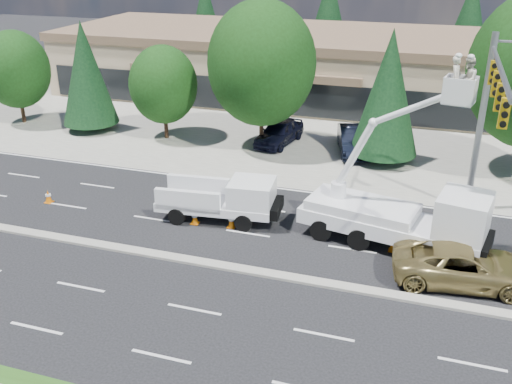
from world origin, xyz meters
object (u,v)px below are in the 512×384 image
(signal_mast, at_px, (488,107))
(utility_pickup, at_px, (224,203))
(bucket_truck, at_px, (407,211))
(minivan, at_px, (464,266))

(signal_mast, height_order, utility_pickup, signal_mast)
(utility_pickup, bearing_deg, signal_mast, 7.63)
(utility_pickup, xyz_separation_m, bucket_truck, (8.75, -0.19, 0.98))
(signal_mast, distance_m, utility_pickup, 13.00)
(minivan, bearing_deg, bucket_truck, 42.25)
(bucket_truck, bearing_deg, signal_mast, 57.70)
(signal_mast, bearing_deg, bucket_truck, -133.66)
(bucket_truck, relative_size, minivan, 1.56)
(signal_mast, relative_size, minivan, 1.78)
(utility_pickup, distance_m, minivan, 11.51)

